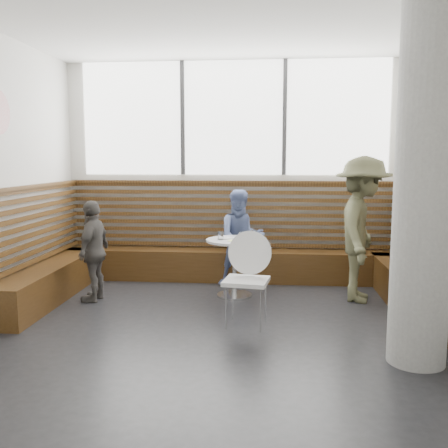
# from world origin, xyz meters

# --- Properties ---
(room) EXTENTS (5.00, 5.00, 3.20)m
(room) POSITION_xyz_m (0.00, 0.00, 1.60)
(room) COLOR silver
(room) RESTS_ON ground
(booth) EXTENTS (5.00, 2.50, 1.44)m
(booth) POSITION_xyz_m (0.00, 1.77, 0.41)
(booth) COLOR #38230E
(booth) RESTS_ON ground
(concrete_column) EXTENTS (0.50, 0.50, 3.20)m
(concrete_column) POSITION_xyz_m (1.85, -0.60, 1.60)
(concrete_column) COLOR gray
(concrete_column) RESTS_ON ground
(cafe_table) EXTENTS (0.73, 0.73, 0.75)m
(cafe_table) POSITION_xyz_m (0.10, 1.38, 0.54)
(cafe_table) COLOR silver
(cafe_table) RESTS_ON ground
(cafe_chair) EXTENTS (0.48, 0.47, 1.00)m
(cafe_chair) POSITION_xyz_m (0.31, 0.31, 0.59)
(cafe_chair) COLOR white
(cafe_chair) RESTS_ON ground
(adult_man) EXTENTS (0.94, 1.31, 1.82)m
(adult_man) POSITION_xyz_m (1.70, 1.34, 0.91)
(adult_man) COLOR #505035
(adult_man) RESTS_ON ground
(child_back) EXTENTS (0.75, 0.64, 1.36)m
(child_back) POSITION_xyz_m (0.15, 1.95, 0.68)
(child_back) COLOR #5C6CA0
(child_back) RESTS_ON ground
(child_left) EXTENTS (0.36, 0.77, 1.27)m
(child_left) POSITION_xyz_m (-1.65, 1.03, 0.64)
(child_left) COLOR #4F4C48
(child_left) RESTS_ON ground
(plate_near) EXTENTS (0.20, 0.20, 0.01)m
(plate_near) POSITION_xyz_m (-0.02, 1.43, 0.76)
(plate_near) COLOR white
(plate_near) RESTS_ON cafe_table
(plate_far) EXTENTS (0.18, 0.18, 0.01)m
(plate_far) POSITION_xyz_m (0.19, 1.53, 0.76)
(plate_far) COLOR white
(plate_far) RESTS_ON cafe_table
(glass_left) EXTENTS (0.07, 0.07, 0.11)m
(glass_left) POSITION_xyz_m (-0.07, 1.32, 0.81)
(glass_left) COLOR white
(glass_left) RESTS_ON cafe_table
(glass_mid) EXTENTS (0.07, 0.07, 0.11)m
(glass_mid) POSITION_xyz_m (0.19, 1.32, 0.81)
(glass_mid) COLOR white
(glass_mid) RESTS_ON cafe_table
(glass_right) EXTENTS (0.08, 0.08, 0.12)m
(glass_right) POSITION_xyz_m (0.35, 1.40, 0.81)
(glass_right) COLOR white
(glass_right) RESTS_ON cafe_table
(menu_card) EXTENTS (0.24, 0.20, 0.00)m
(menu_card) POSITION_xyz_m (0.14, 1.24, 0.75)
(menu_card) COLOR #A5C64C
(menu_card) RESTS_ON cafe_table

